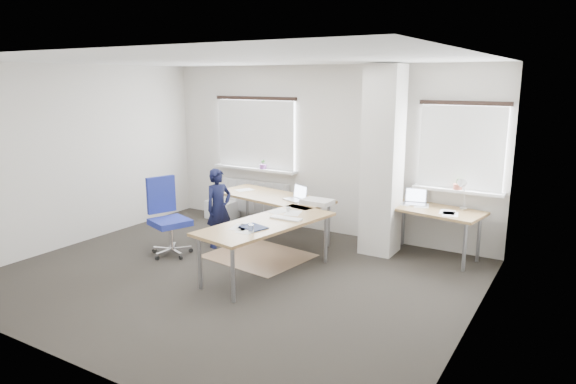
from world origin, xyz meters
The scene contains 8 objects.
ground centered at (0.00, 0.00, 0.00)m, with size 6.00×6.00×0.00m, color black.
room_shell centered at (0.18, 0.45, 1.75)m, with size 6.04×5.04×2.82m.
floor_mat centered at (-0.16, 0.83, 0.00)m, with size 1.39×1.17×0.01m, color #916E4F.
white_crate centered at (-1.95, 2.25, 0.17)m, with size 0.55×0.39×0.33m, color white.
desk_main centered at (0.02, 0.96, 0.69)m, with size 2.40×2.98×0.96m.
desk_side centered at (2.04, 2.13, 0.69)m, with size 1.50×0.93×1.22m.
task_chair centered at (-1.34, 0.22, 0.32)m, with size 0.67×0.65×1.16m.
person centered at (-0.94, 0.90, 0.62)m, with size 0.45×0.30×1.23m, color black.
Camera 1 is at (3.94, -5.14, 2.57)m, focal length 32.00 mm.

